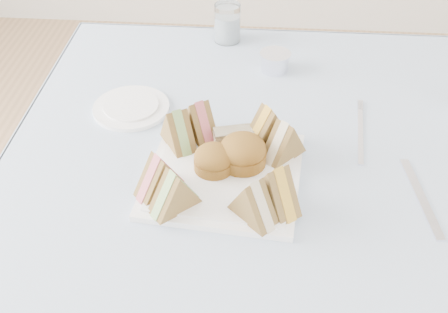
{
  "coord_description": "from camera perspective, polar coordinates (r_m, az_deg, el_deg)",
  "views": [
    {
      "loc": [
        -0.02,
        -0.84,
        1.43
      ],
      "look_at": [
        -0.08,
        -0.08,
        0.8
      ],
      "focal_mm": 45.0,
      "sensor_mm": 36.0,
      "label": 1
    }
  ],
  "objects": [
    {
      "name": "serving_plate",
      "position": [
        1.02,
        0.0,
        -1.89
      ],
      "size": [
        0.3,
        0.3,
        0.01
      ],
      "primitive_type": "cube",
      "rotation": [
        0.0,
        0.0,
        -0.1
      ],
      "color": "white",
      "rests_on": "tablecloth"
    },
    {
      "name": "sandwich_fr_a",
      "position": [
        0.94,
        5.38,
        -3.07
      ],
      "size": [
        0.09,
        0.1,
        0.08
      ],
      "primitive_type": null,
      "rotation": [
        0.0,
        0.0,
        -0.93
      ],
      "color": "brown",
      "rests_on": "serving_plate"
    },
    {
      "name": "sandwich_fr_b",
      "position": [
        0.91,
        2.99,
        -4.4
      ],
      "size": [
        0.09,
        0.09,
        0.08
      ],
      "primitive_type": null,
      "rotation": [
        0.0,
        0.0,
        -0.77
      ],
      "color": "brown",
      "rests_on": "serving_plate"
    },
    {
      "name": "water_glass",
      "position": [
        1.44,
        0.35,
        13.42
      ],
      "size": [
        0.08,
        0.08,
        0.1
      ],
      "primitive_type": "cylinder",
      "rotation": [
        0.0,
        0.0,
        0.19
      ],
      "color": "white",
      "rests_on": "tablecloth"
    },
    {
      "name": "tea_strainer",
      "position": [
        1.33,
        5.2,
        9.5
      ],
      "size": [
        0.09,
        0.09,
        0.04
      ],
      "primitive_type": "cylinder",
      "rotation": [
        0.0,
        0.0,
        -0.23
      ],
      "color": "silver",
      "rests_on": "tablecloth"
    },
    {
      "name": "fork",
      "position": [
        1.15,
        13.69,
        2.05
      ],
      "size": [
        0.03,
        0.18,
        0.0
      ],
      "primitive_type": "cube",
      "rotation": [
        0.0,
        0.0,
        -0.1
      ],
      "color": "silver",
      "rests_on": "tablecloth"
    },
    {
      "name": "table",
      "position": [
        1.35,
        3.66,
        -12.02
      ],
      "size": [
        0.9,
        0.9,
        0.74
      ],
      "primitive_type": "cube",
      "color": "brown",
      "rests_on": "floor"
    },
    {
      "name": "scone_right",
      "position": [
        1.02,
        1.91,
        0.48
      ],
      "size": [
        0.1,
        0.1,
        0.06
      ],
      "primitive_type": "cylinder",
      "rotation": [
        0.0,
        0.0,
        0.17
      ],
      "color": "brown",
      "rests_on": "serving_plate"
    },
    {
      "name": "side_plate",
      "position": [
        1.21,
        -9.4,
        4.9
      ],
      "size": [
        0.19,
        0.19,
        0.01
      ],
      "primitive_type": "cylinder",
      "rotation": [
        0.0,
        0.0,
        -0.22
      ],
      "color": "white",
      "rests_on": "tablecloth"
    },
    {
      "name": "sandwich_br_b",
      "position": [
        1.06,
        4.44,
        3.19
      ],
      "size": [
        0.1,
        0.09,
        0.08
      ],
      "primitive_type": null,
      "rotation": [
        0.0,
        0.0,
        -2.52
      ],
      "color": "brown",
      "rests_on": "serving_plate"
    },
    {
      "name": "pastry_slice",
      "position": [
        1.07,
        1.03,
        1.97
      ],
      "size": [
        0.08,
        0.05,
        0.04
      ],
      "primitive_type": "cube",
      "rotation": [
        0.0,
        0.0,
        0.26
      ],
      "color": "beige",
      "rests_on": "serving_plate"
    },
    {
      "name": "knife",
      "position": [
        1.05,
        19.39,
        -3.94
      ],
      "size": [
        0.04,
        0.2,
        0.0
      ],
      "primitive_type": "cube",
      "rotation": [
        0.0,
        0.0,
        0.13
      ],
      "color": "silver",
      "rests_on": "tablecloth"
    },
    {
      "name": "sandwich_bl_b",
      "position": [
        1.08,
        -2.52,
        3.83
      ],
      "size": [
        0.09,
        0.1,
        0.08
      ],
      "primitive_type": null,
      "rotation": [
        0.0,
        0.0,
        2.17
      ],
      "color": "brown",
      "rests_on": "serving_plate"
    },
    {
      "name": "sandwich_fl_a",
      "position": [
        0.96,
        -6.57,
        -1.74
      ],
      "size": [
        0.09,
        0.09,
        0.08
      ],
      "primitive_type": null,
      "rotation": [
        0.0,
        0.0,
        0.72
      ],
      "color": "brown",
      "rests_on": "serving_plate"
    },
    {
      "name": "tablecloth",
      "position": [
        1.09,
        4.46,
        0.21
      ],
      "size": [
        1.02,
        1.02,
        0.01
      ],
      "primitive_type": "cube",
      "color": "#97AACC",
      "rests_on": "table"
    },
    {
      "name": "scone_left",
      "position": [
        1.01,
        -1.05,
        -0.28
      ],
      "size": [
        0.09,
        0.09,
        0.05
      ],
      "primitive_type": "cylinder",
      "rotation": [
        0.0,
        0.0,
        -0.19
      ],
      "color": "brown",
      "rests_on": "serving_plate"
    },
    {
      "name": "sandwich_br_a",
      "position": [
        1.04,
        6.11,
        1.74
      ],
      "size": [
        0.09,
        0.09,
        0.08
      ],
      "primitive_type": null,
      "rotation": [
        0.0,
        0.0,
        -2.31
      ],
      "color": "brown",
      "rests_on": "serving_plate"
    },
    {
      "name": "sandwich_bl_a",
      "position": [
        1.06,
        -4.74,
        2.94
      ],
      "size": [
        0.08,
        0.1,
        0.08
      ],
      "primitive_type": null,
      "rotation": [
        0.0,
        0.0,
        2.11
      ],
      "color": "brown",
      "rests_on": "serving_plate"
    },
    {
      "name": "sandwich_fl_b",
      "position": [
        0.93,
        -5.07,
        -3.4
      ],
      "size": [
        0.09,
        0.09,
        0.08
      ],
      "primitive_type": null,
      "rotation": [
        0.0,
        0.0,
        0.73
      ],
      "color": "brown",
      "rests_on": "serving_plate"
    }
  ]
}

